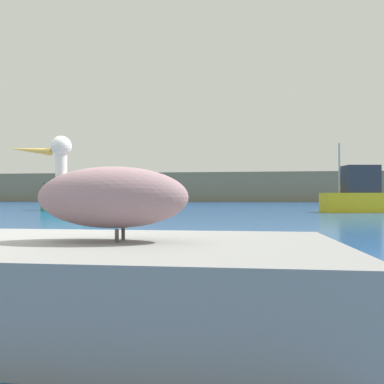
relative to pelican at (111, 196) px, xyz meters
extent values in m
plane|color=#194C93|center=(-0.91, 0.52, -0.98)|extent=(260.00, 260.00, 0.00)
cube|color=#7F755B|center=(-0.91, 83.01, 2.09)|extent=(140.00, 16.43, 6.14)
cube|color=gray|center=(0.01, 0.00, -0.67)|extent=(3.51, 2.05, 0.63)
ellipsoid|color=gray|center=(0.01, 0.00, -0.01)|extent=(1.22, 0.58, 0.48)
cylinder|color=white|center=(-0.41, -0.02, 0.21)|extent=(0.09, 0.09, 0.29)
sphere|color=white|center=(-0.41, -0.02, 0.40)|extent=(0.16, 0.16, 0.16)
cone|color=gold|center=(-0.67, -0.03, 0.37)|extent=(0.36, 0.07, 0.09)
cylinder|color=#4C4742|center=(0.07, -0.09, -0.30)|extent=(0.03, 0.03, 0.10)
cylinder|color=#4C4742|center=(0.07, 0.10, -0.30)|extent=(0.03, 0.03, 0.10)
cube|color=#1E8C4C|center=(-10.13, 24.95, -0.31)|extent=(7.05, 4.18, 1.35)
cube|color=silver|center=(-9.33, 25.26, 1.04)|extent=(2.85, 2.31, 1.34)
cylinder|color=#B2B2B2|center=(-12.05, 24.20, 2.25)|extent=(0.12, 0.12, 3.76)
cylinder|color=#3F382D|center=(-13.20, 23.75, 0.72)|extent=(0.10, 0.10, 0.70)
cube|color=yellow|center=(9.09, 22.73, -0.35)|extent=(5.44, 2.32, 1.25)
cube|color=#2D333D|center=(8.83, 22.70, 1.15)|extent=(2.26, 1.74, 1.76)
cylinder|color=#B2B2B2|center=(7.52, 22.52, 1.87)|extent=(0.12, 0.12, 3.20)
camera|label=1|loc=(0.98, -2.90, -0.01)|focal=35.64mm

